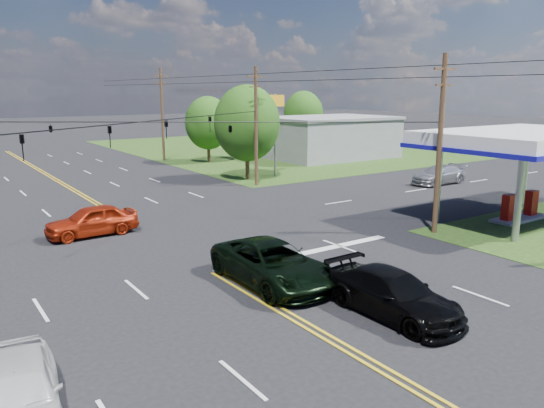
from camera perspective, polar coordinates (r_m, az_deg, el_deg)
ground at (r=29.94m, az=-13.43°, el=-2.97°), size 280.00×280.00×0.00m
grass_ne at (r=74.76m, az=3.02°, el=6.24°), size 46.00×48.00×0.03m
stop_bar at (r=25.54m, az=3.83°, el=-5.27°), size 10.00×0.50×0.02m
retail_ne at (r=62.13m, az=6.10°, el=7.03°), size 14.00×10.00×4.40m
gas_canopy at (r=34.34m, az=25.69°, el=6.07°), size 12.20×8.20×5.35m
pole_se at (r=29.50m, az=17.60°, el=6.29°), size 1.60×0.28×9.50m
pole_ne at (r=42.97m, az=-1.73°, el=8.49°), size 1.60×0.28×9.50m
pole_right_far at (r=59.83m, az=-11.73°, el=9.51°), size 1.60×0.28×10.00m
span_wire_signals at (r=29.00m, az=-14.01°, el=8.55°), size 26.00×18.00×1.13m
power_lines at (r=27.10m, az=-12.77°, el=13.90°), size 26.04×100.00×0.64m
tree_right_a at (r=46.04m, az=-2.71°, el=8.67°), size 5.70×5.70×8.18m
tree_right_b at (r=57.74m, az=-6.89°, el=8.64°), size 4.94×4.94×7.09m
tree_far_r at (r=72.24m, az=3.39°, el=9.64°), size 5.32×5.32×7.63m
pickup_dkgreen at (r=21.31m, az=0.04°, el=-6.41°), size 2.89×6.13×1.69m
suv_black at (r=18.93m, az=12.93°, el=-9.42°), size 2.26×5.34×1.54m
pickup_white at (r=14.20m, az=-25.72°, el=-17.86°), size 2.50×4.92×1.61m
sedan_red at (r=29.90m, az=-18.83°, el=-1.70°), size 4.89×2.17×1.63m
sedan_far at (r=46.20m, az=17.50°, el=3.01°), size 5.29×2.19×1.53m
polesign_ne at (r=47.71m, az=0.35°, el=9.70°), size 2.03×0.58×7.34m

